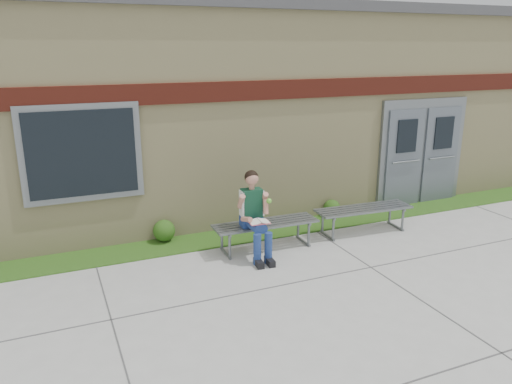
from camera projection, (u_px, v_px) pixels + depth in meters
name	position (u px, v px, depth m)	size (l,w,h in m)	color
ground	(333.00, 293.00, 7.07)	(80.00, 80.00, 0.00)	#9E9E99
grass_strip	(260.00, 232.00, 9.36)	(16.00, 0.80, 0.02)	#235115
school_building	(203.00, 102.00, 11.76)	(16.20, 6.22, 4.20)	beige
bench_left	(266.00, 228.00, 8.55)	(1.83, 0.54, 0.47)	slate
bench_right	(363.00, 213.00, 9.30)	(1.87, 0.61, 0.48)	slate
girl	(255.00, 213.00, 8.14)	(0.51, 0.88, 1.43)	navy
shrub_mid	(164.00, 231.00, 8.86)	(0.39, 0.39, 0.39)	#235115
shrub_east	(332.00, 208.00, 10.18)	(0.34, 0.34, 0.34)	#235115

